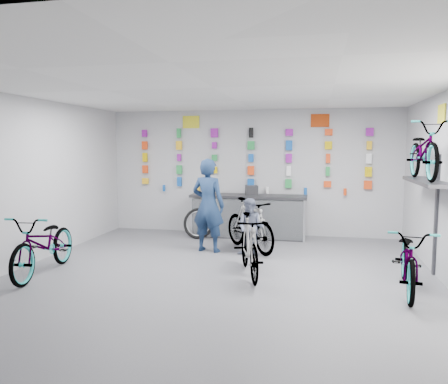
% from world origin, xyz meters
% --- Properties ---
extents(floor, '(8.00, 8.00, 0.00)m').
position_xyz_m(floor, '(0.00, 0.00, 0.00)').
color(floor, '#56565B').
rests_on(floor, ground).
extents(ceiling, '(8.00, 8.00, 0.00)m').
position_xyz_m(ceiling, '(0.00, 0.00, 3.00)').
color(ceiling, white).
rests_on(ceiling, wall_back).
extents(wall_back, '(7.00, 0.00, 7.00)m').
position_xyz_m(wall_back, '(0.00, 4.00, 1.50)').
color(wall_back, '#AFAFB2').
rests_on(wall_back, floor).
extents(wall_front, '(7.00, 0.00, 7.00)m').
position_xyz_m(wall_front, '(0.00, -4.00, 1.50)').
color(wall_front, '#AFAFB2').
rests_on(wall_front, floor).
extents(wall_left, '(0.00, 8.00, 8.00)m').
position_xyz_m(wall_left, '(-3.50, 0.00, 1.50)').
color(wall_left, '#AFAFB2').
rests_on(wall_left, floor).
extents(counter, '(2.70, 0.66, 1.00)m').
position_xyz_m(counter, '(0.00, 3.54, 0.49)').
color(counter, black).
rests_on(counter, floor).
extents(merch_wall, '(5.57, 0.08, 1.57)m').
position_xyz_m(merch_wall, '(0.07, 3.93, 1.80)').
color(merch_wall, yellow).
rests_on(merch_wall, wall_back).
extents(wall_bracket, '(0.39, 1.90, 2.00)m').
position_xyz_m(wall_bracket, '(3.33, 1.20, 1.46)').
color(wall_bracket, '#333338').
rests_on(wall_bracket, wall_right).
extents(sign_left, '(0.42, 0.02, 0.30)m').
position_xyz_m(sign_left, '(-1.50, 3.98, 2.72)').
color(sign_left, yellow).
rests_on(sign_left, wall_back).
extents(sign_right, '(0.42, 0.02, 0.30)m').
position_xyz_m(sign_right, '(1.60, 3.98, 2.72)').
color(sign_right, '#B3380E').
rests_on(sign_right, wall_back).
extents(sign_side, '(0.02, 0.40, 0.30)m').
position_xyz_m(sign_side, '(3.48, 1.20, 2.65)').
color(sign_side, yellow).
rests_on(sign_side, wall_right).
extents(bike_left, '(0.89, 2.03, 1.03)m').
position_xyz_m(bike_left, '(-2.86, -0.11, 0.52)').
color(bike_left, gray).
rests_on(bike_left, floor).
extents(bike_center, '(0.95, 1.76, 1.02)m').
position_xyz_m(bike_center, '(0.48, 0.49, 0.51)').
color(bike_center, gray).
rests_on(bike_center, floor).
extents(bike_right, '(0.87, 1.94, 0.98)m').
position_xyz_m(bike_right, '(2.88, 0.18, 0.49)').
color(bike_right, gray).
rests_on(bike_right, floor).
extents(bike_service, '(1.53, 1.68, 1.07)m').
position_xyz_m(bike_service, '(0.22, 2.25, 0.53)').
color(bike_service, gray).
rests_on(bike_service, floor).
extents(bike_wall, '(0.63, 1.80, 0.95)m').
position_xyz_m(bike_wall, '(3.25, 1.20, 2.05)').
color(bike_wall, gray).
rests_on(bike_wall, wall_bracket).
extents(clerk, '(0.77, 0.58, 1.89)m').
position_xyz_m(clerk, '(-0.58, 2.01, 0.94)').
color(clerk, navy).
rests_on(clerk, floor).
extents(customer, '(0.62, 0.52, 1.13)m').
position_xyz_m(customer, '(0.32, 1.81, 0.56)').
color(customer, slate).
rests_on(customer, floor).
extents(spare_wheel, '(0.74, 0.29, 0.72)m').
position_xyz_m(spare_wheel, '(-1.11, 3.17, 0.35)').
color(spare_wheel, black).
rests_on(spare_wheel, floor).
extents(register, '(0.35, 0.36, 0.22)m').
position_xyz_m(register, '(0.07, 3.55, 1.11)').
color(register, black).
rests_on(register, counter).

